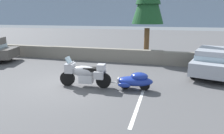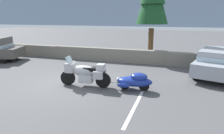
% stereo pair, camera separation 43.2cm
% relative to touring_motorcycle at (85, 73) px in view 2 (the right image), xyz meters
% --- Properties ---
extents(ground_plane, '(80.00, 80.00, 0.00)m').
position_rel_touring_motorcycle_xyz_m(ground_plane, '(-0.82, 0.31, -0.62)').
color(ground_plane, '#4C4C4F').
extents(stone_guard_wall, '(24.00, 0.58, 0.90)m').
position_rel_touring_motorcycle_xyz_m(stone_guard_wall, '(-0.22, 5.33, -0.19)').
color(stone_guard_wall, slate).
rests_on(stone_guard_wall, ground).
extents(distant_ridgeline, '(240.00, 80.00, 16.00)m').
position_rel_touring_motorcycle_xyz_m(distant_ridgeline, '(-0.82, 95.31, 7.38)').
color(distant_ridgeline, '#7F93AD').
rests_on(distant_ridgeline, ground).
extents(touring_motorcycle, '(2.31, 0.86, 1.33)m').
position_rel_touring_motorcycle_xyz_m(touring_motorcycle, '(0.00, 0.00, 0.00)').
color(touring_motorcycle, black).
rests_on(touring_motorcycle, ground).
extents(car_shaped_trailer, '(2.22, 0.86, 0.76)m').
position_rel_touring_motorcycle_xyz_m(car_shaped_trailer, '(2.19, 0.20, -0.21)').
color(car_shaped_trailer, black).
rests_on(car_shaped_trailer, ground).
extents(sedan_at_right_edge, '(2.99, 4.83, 1.41)m').
position_rel_touring_motorcycle_xyz_m(sedan_at_right_edge, '(5.86, 3.65, 0.15)').
color(sedan_at_right_edge, black).
rests_on(sedan_at_right_edge, ground).
extents(parking_stripe_marker, '(0.12, 3.60, 0.01)m').
position_rel_touring_motorcycle_xyz_m(parking_stripe_marker, '(2.55, -1.19, -0.62)').
color(parking_stripe_marker, silver).
rests_on(parking_stripe_marker, ground).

